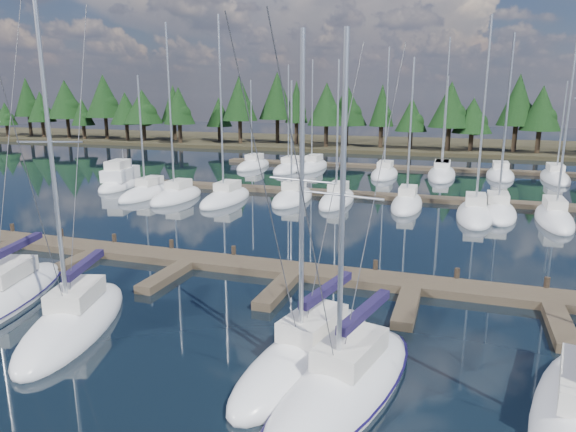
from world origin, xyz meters
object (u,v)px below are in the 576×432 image
(main_dock, at_px, (292,275))
(front_sailboat_4, at_px, (344,385))
(front_sailboat_3, at_px, (307,355))
(motor_yacht_left, at_px, (121,181))
(front_sailboat_1, at_px, (3,297))
(front_sailboat_2, at_px, (74,322))

(main_dock, xyz_separation_m, front_sailboat_4, (4.80, -9.34, 0.07))
(front_sailboat_3, relative_size, motor_yacht_left, 1.27)
(front_sailboat_1, distance_m, motor_yacht_left, 30.94)
(front_sailboat_3, bearing_deg, front_sailboat_1, 177.26)
(main_dock, height_order, front_sailboat_1, front_sailboat_1)
(front_sailboat_1, xyz_separation_m, front_sailboat_4, (16.17, -2.17, -0.02))
(front_sailboat_2, height_order, front_sailboat_3, front_sailboat_2)
(front_sailboat_1, relative_size, front_sailboat_2, 1.08)
(main_dock, relative_size, front_sailboat_2, 3.22)
(front_sailboat_2, distance_m, motor_yacht_left, 34.35)
(front_sailboat_4, distance_m, motor_yacht_left, 42.35)
(front_sailboat_1, distance_m, front_sailboat_3, 14.54)
(main_dock, height_order, front_sailboat_2, front_sailboat_2)
(front_sailboat_2, bearing_deg, main_dock, 51.94)
(front_sailboat_4, height_order, motor_yacht_left, front_sailboat_4)
(front_sailboat_1, distance_m, front_sailboat_4, 16.32)
(front_sailboat_4, relative_size, motor_yacht_left, 1.25)
(front_sailboat_2, relative_size, front_sailboat_3, 1.15)
(front_sailboat_2, bearing_deg, front_sailboat_3, 2.48)
(front_sailboat_2, xyz_separation_m, motor_yacht_left, (-18.80, 28.75, 0.20))
(main_dock, relative_size, front_sailboat_1, 2.98)
(main_dock, relative_size, front_sailboat_3, 3.70)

